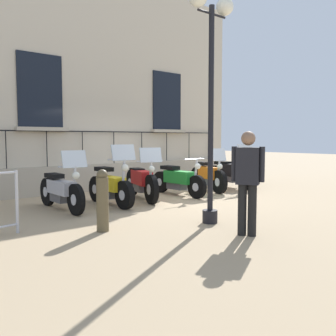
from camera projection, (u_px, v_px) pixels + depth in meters
ground_plane at (163, 197)px, 10.06m from camera, size 60.00×60.00×0.00m
building_facade at (106, 88)px, 11.91m from camera, size 0.82×10.29×6.51m
motorcycle_silver at (61, 190)px, 8.25m from camera, size 2.12×0.64×1.33m
motorcycle_yellow at (111, 187)px, 8.85m from camera, size 1.92×0.71×1.44m
motorcycle_red at (141, 182)px, 9.69m from camera, size 2.15×0.91×1.35m
motorcycle_green at (178, 180)px, 10.38m from camera, size 2.10×0.71×1.05m
motorcycle_orange at (208, 176)px, 11.23m from camera, size 1.90×0.73×1.29m
motorcycle_black at (231, 173)px, 11.99m from camera, size 2.02×0.73×1.40m
lamppost at (211, 71)px, 6.83m from camera, size 0.32×1.02×4.15m
bollard at (102, 200)px, 6.38m from camera, size 0.21×0.21×1.06m
pedestrian_standing at (248, 177)px, 6.06m from camera, size 0.47×0.37×1.69m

